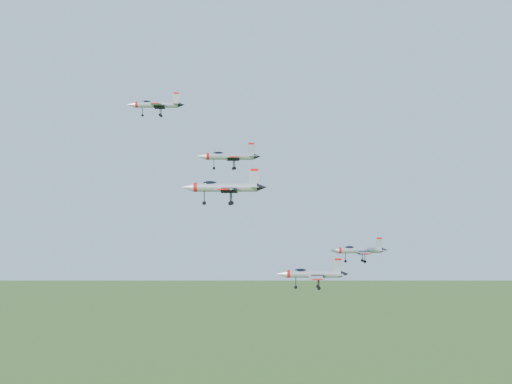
{
  "coord_description": "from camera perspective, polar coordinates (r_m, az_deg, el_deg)",
  "views": [
    {
      "loc": [
        -0.66,
        -126.22,
        136.39
      ],
      "look_at": [
        -2.03,
        -4.19,
        134.93
      ],
      "focal_mm": 50.0,
      "sensor_mm": 36.0,
      "label": 1
    }
  ],
  "objects": [
    {
      "name": "jet_left_low",
      "position": [
        131.7,
        8.17,
        -4.62
      ],
      "size": [
        10.84,
        9.01,
        2.9
      ],
      "rotation": [
        0.0,
        0.0,
        0.11
      ],
      "color": "#9CA2A8"
    },
    {
      "name": "jet_right_high",
      "position": [
        107.01,
        -2.68,
        0.4
      ],
      "size": [
        13.02,
        10.73,
        3.48
      ],
      "rotation": [
        0.0,
        0.0,
        -0.05
      ],
      "color": "#9CA2A8"
    },
    {
      "name": "jet_left_high",
      "position": [
        125.95,
        -2.26,
        2.88
      ],
      "size": [
        11.46,
        9.58,
        3.07
      ],
      "rotation": [
        0.0,
        0.0,
        0.15
      ],
      "color": "#9CA2A8"
    },
    {
      "name": "jet_right_low",
      "position": [
        113.63,
        4.47,
        -6.54
      ],
      "size": [
        11.54,
        9.46,
        3.1
      ],
      "rotation": [
        0.0,
        0.0,
        0.0
      ],
      "color": "#9CA2A8"
    },
    {
      "name": "jet_lead",
      "position": [
        137.48,
        -8.08,
        6.94
      ],
      "size": [
        11.02,
        9.07,
        2.95
      ],
      "rotation": [
        0.0,
        0.0,
        0.04
      ],
      "color": "#9CA2A8"
    }
  ]
}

